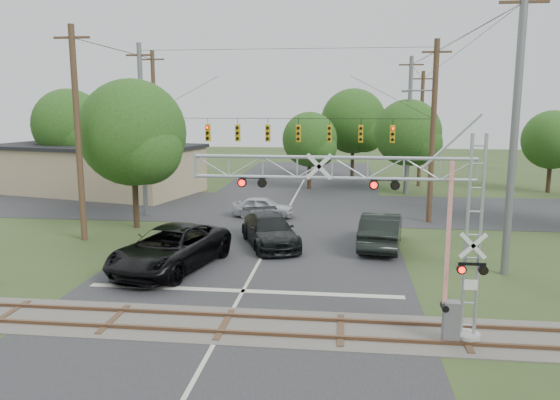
# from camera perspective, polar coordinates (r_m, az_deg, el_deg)

# --- Properties ---
(ground) EXTENTS (160.00, 160.00, 0.00)m
(ground) POSITION_cam_1_polar(r_m,az_deg,el_deg) (17.66, -7.30, -15.42)
(ground) COLOR #2D431F
(ground) RESTS_ON ground
(road_main) EXTENTS (14.00, 90.00, 0.02)m
(road_main) POSITION_cam_1_polar(r_m,az_deg,el_deg) (26.85, -2.10, -6.32)
(road_main) COLOR #28282B
(road_main) RESTS_ON ground
(road_cross) EXTENTS (90.00, 12.00, 0.02)m
(road_cross) POSITION_cam_1_polar(r_m,az_deg,el_deg) (40.36, 0.96, -0.75)
(road_cross) COLOR #28282B
(road_cross) RESTS_ON ground
(railroad_track) EXTENTS (90.00, 3.20, 0.17)m
(railroad_track) POSITION_cam_1_polar(r_m,az_deg,el_deg) (19.43, -5.84, -12.84)
(railroad_track) COLOR #4C4742
(railroad_track) RESTS_ON ground
(crossing_gantry) EXTENTS (9.34, 0.86, 6.69)m
(crossing_gantry) POSITION_cam_1_polar(r_m,az_deg,el_deg) (17.48, 10.86, -1.57)
(crossing_gantry) COLOR gray
(crossing_gantry) RESTS_ON ground
(traffic_signal_span) EXTENTS (19.34, 0.36, 11.50)m
(traffic_signal_span) POSITION_cam_1_polar(r_m,az_deg,el_deg) (35.64, 1.71, 7.09)
(traffic_signal_span) COLOR slate
(traffic_signal_span) RESTS_ON ground
(pickup_black) EXTENTS (4.83, 7.65, 1.97)m
(pickup_black) POSITION_cam_1_polar(r_m,az_deg,el_deg) (25.75, -11.39, -4.98)
(pickup_black) COLOR black
(pickup_black) RESTS_ON ground
(car_dark) EXTENTS (4.28, 6.27, 1.68)m
(car_dark) POSITION_cam_1_polar(r_m,az_deg,el_deg) (29.36, -1.07, -3.21)
(car_dark) COLOR black
(car_dark) RESTS_ON ground
(sedan_silver) EXTENTS (4.21, 1.86, 1.41)m
(sedan_silver) POSITION_cam_1_polar(r_m,az_deg,el_deg) (36.77, -1.77, -0.73)
(sedan_silver) COLOR #B4B5BC
(sedan_silver) RESTS_ON ground
(suv_dark) EXTENTS (2.73, 5.94, 1.89)m
(suv_dark) POSITION_cam_1_polar(r_m,az_deg,el_deg) (29.49, 10.52, -3.12)
(suv_dark) COLOR black
(suv_dark) RESTS_ON ground
(commercial_building) EXTENTS (19.16, 12.84, 4.09)m
(commercial_building) POSITION_cam_1_polar(r_m,az_deg,el_deg) (49.91, -18.75, 3.16)
(commercial_building) COLOR tan
(commercial_building) RESTS_ON ground
(streetlight) EXTENTS (2.32, 0.24, 8.68)m
(streetlight) POSITION_cam_1_polar(r_m,az_deg,el_deg) (40.93, 15.26, 5.89)
(streetlight) COLOR slate
(streetlight) RESTS_ON ground
(utility_poles) EXTENTS (25.17, 27.14, 12.41)m
(utility_poles) POSITION_cam_1_polar(r_m,az_deg,el_deg) (38.78, 3.30, 7.57)
(utility_poles) COLOR #412B1E
(utility_poles) RESTS_ON ground
(treeline) EXTENTS (48.35, 29.83, 10.01)m
(treeline) POSITION_cam_1_polar(r_m,az_deg,el_deg) (44.70, 0.92, 7.50)
(treeline) COLOR #352618
(treeline) RESTS_ON ground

